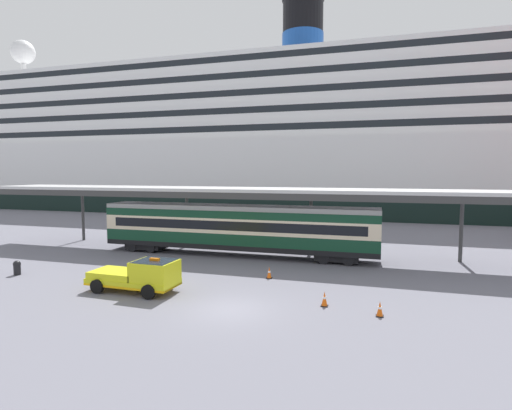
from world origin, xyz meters
TOP-DOWN VIEW (x-y plane):
  - ground_plane at (0.00, 0.00)m, footprint 400.00×400.00m
  - cruise_ship at (-15.63, 49.74)m, footprint 171.23×22.73m
  - platform_canopy at (-4.00, 12.72)m, footprint 45.52×5.03m
  - train_carriage at (-4.00, 12.33)m, footprint 22.57×2.81m
  - service_truck at (-5.85, 1.32)m, footprint 5.26×2.37m
  - traffic_cone_near at (0.40, 6.25)m, footprint 0.36×0.36m
  - traffic_cone_mid at (7.16, 1.14)m, footprint 0.36×0.36m
  - traffic_cone_far at (4.47, 1.86)m, footprint 0.36×0.36m
  - quay_bollard at (-15.86, 2.31)m, footprint 0.48×0.48m

SIDE VIEW (x-z plane):
  - ground_plane at x=0.00m, z-range 0.00..0.00m
  - traffic_cone_mid at x=7.16m, z-range -0.01..0.72m
  - traffic_cone_near at x=0.40m, z-range -0.01..0.75m
  - traffic_cone_far at x=4.47m, z-range -0.01..0.76m
  - quay_bollard at x=-15.86m, z-range 0.04..1.00m
  - service_truck at x=-5.85m, z-range -0.02..2.00m
  - train_carriage at x=-4.00m, z-range 0.25..4.36m
  - platform_canopy at x=-4.00m, z-range 2.52..8.02m
  - cruise_ship at x=-15.63m, z-range -6.25..29.35m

